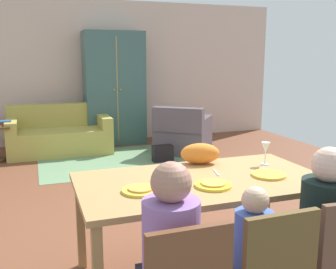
# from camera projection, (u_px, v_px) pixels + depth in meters

# --- Properties ---
(ground_plane) EXTENTS (7.09, 6.56, 0.02)m
(ground_plane) POSITION_uv_depth(u_px,v_px,m) (159.00, 193.00, 4.71)
(ground_plane) COLOR brown
(back_wall) EXTENTS (7.09, 0.10, 2.70)m
(back_wall) POSITION_uv_depth(u_px,v_px,m) (106.00, 72.00, 7.53)
(back_wall) COLOR beige
(back_wall) RESTS_ON ground_plane
(dining_table) EXTENTS (1.78, 0.96, 0.76)m
(dining_table) POSITION_uv_depth(u_px,v_px,m) (202.00, 188.00, 2.78)
(dining_table) COLOR #B0834D
(dining_table) RESTS_ON ground_plane
(plate_near_man) EXTENTS (0.25, 0.25, 0.02)m
(plate_near_man) POSITION_uv_depth(u_px,v_px,m) (141.00, 190.00, 2.50)
(plate_near_man) COLOR yellow
(plate_near_man) RESTS_ON dining_table
(pizza_near_man) EXTENTS (0.17, 0.17, 0.01)m
(pizza_near_man) POSITION_uv_depth(u_px,v_px,m) (141.00, 188.00, 2.50)
(pizza_near_man) COLOR gold
(pizza_near_man) RESTS_ON plate_near_man
(plate_near_child) EXTENTS (0.25, 0.25, 0.02)m
(plate_near_child) POSITION_uv_depth(u_px,v_px,m) (213.00, 185.00, 2.60)
(plate_near_child) COLOR yellow
(plate_near_child) RESTS_ON dining_table
(pizza_near_child) EXTENTS (0.17, 0.17, 0.01)m
(pizza_near_child) POSITION_uv_depth(u_px,v_px,m) (213.00, 183.00, 2.60)
(pizza_near_child) COLOR gold
(pizza_near_child) RESTS_ON plate_near_child
(plate_near_woman) EXTENTS (0.25, 0.25, 0.02)m
(plate_near_woman) POSITION_uv_depth(u_px,v_px,m) (269.00, 175.00, 2.83)
(plate_near_woman) COLOR yellow
(plate_near_woman) RESTS_ON dining_table
(wine_glass) EXTENTS (0.07, 0.07, 0.19)m
(wine_glass) POSITION_uv_depth(u_px,v_px,m) (266.00, 149.00, 3.12)
(wine_glass) COLOR silver
(wine_glass) RESTS_ON dining_table
(fork) EXTENTS (0.03, 0.15, 0.01)m
(fork) POSITION_uv_depth(u_px,v_px,m) (170.00, 184.00, 2.64)
(fork) COLOR silver
(fork) RESTS_ON dining_table
(knife) EXTENTS (0.05, 0.17, 0.01)m
(knife) POSITION_uv_depth(u_px,v_px,m) (216.00, 172.00, 2.91)
(knife) COLOR silver
(knife) RESTS_ON dining_table
(person_man) EXTENTS (0.30, 0.40, 1.11)m
(person_man) POSITION_uv_depth(u_px,v_px,m) (169.00, 269.00, 2.04)
(person_man) COLOR #2F3146
(person_man) RESTS_ON ground_plane
(person_child) EXTENTS (0.22, 0.29, 0.92)m
(person_child) POSITION_uv_depth(u_px,v_px,m) (249.00, 267.00, 2.21)
(person_child) COLOR #303843
(person_child) RESTS_ON ground_plane
(person_woman) EXTENTS (0.30, 0.41, 1.11)m
(person_woman) POSITION_uv_depth(u_px,v_px,m) (319.00, 241.00, 2.36)
(person_woman) COLOR #3F3349
(person_woman) RESTS_ON ground_plane
(cat) EXTENTS (0.35, 0.24, 0.17)m
(cat) POSITION_uv_depth(u_px,v_px,m) (200.00, 154.00, 3.15)
(cat) COLOR orange
(cat) RESTS_ON dining_table
(area_rug) EXTENTS (2.60, 1.80, 0.01)m
(area_rug) POSITION_uv_depth(u_px,v_px,m) (123.00, 160.00, 6.22)
(area_rug) COLOR #658860
(area_rug) RESTS_ON ground_plane
(couch) EXTENTS (1.70, 0.86, 0.82)m
(couch) POSITION_uv_depth(u_px,v_px,m) (60.00, 135.00, 6.66)
(couch) COLOR #AA9C46
(couch) RESTS_ON ground_plane
(armchair) EXTENTS (1.20, 1.20, 0.82)m
(armchair) POSITION_uv_depth(u_px,v_px,m) (183.00, 134.00, 6.66)
(armchair) COLOR #51444C
(armchair) RESTS_ON ground_plane
(armoire) EXTENTS (1.10, 0.59, 2.10)m
(armoire) POSITION_uv_depth(u_px,v_px,m) (114.00, 89.00, 7.25)
(armoire) COLOR #3A5B58
(armoire) RESTS_ON ground_plane
(book_lower) EXTENTS (0.22, 0.16, 0.03)m
(book_lower) POSITION_uv_depth(u_px,v_px,m) (2.00, 123.00, 6.12)
(book_lower) COLOR maroon
(book_lower) RESTS_ON side_table
(book_upper) EXTENTS (0.22, 0.16, 0.03)m
(book_upper) POSITION_uv_depth(u_px,v_px,m) (4.00, 122.00, 6.13)
(book_upper) COLOR #2A5480
(book_upper) RESTS_ON book_lower
(handbag) EXTENTS (0.32, 0.16, 0.26)m
(handbag) POSITION_uv_depth(u_px,v_px,m) (163.00, 153.00, 6.11)
(handbag) COLOR black
(handbag) RESTS_ON ground_plane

